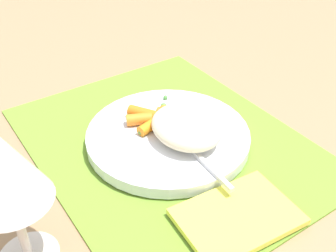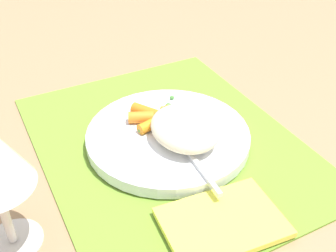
% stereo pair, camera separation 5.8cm
% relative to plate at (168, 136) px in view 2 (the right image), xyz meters
% --- Properties ---
extents(ground_plane, '(2.40, 2.40, 0.00)m').
position_rel_plate_xyz_m(ground_plane, '(0.00, 0.00, -0.01)').
color(ground_plane, '#997551').
extents(placemat, '(0.44, 0.35, 0.01)m').
position_rel_plate_xyz_m(placemat, '(0.00, 0.00, -0.01)').
color(placemat, olive).
rests_on(placemat, ground_plane).
extents(plate, '(0.23, 0.23, 0.02)m').
position_rel_plate_xyz_m(plate, '(0.00, 0.00, 0.00)').
color(plate, white).
rests_on(plate, placemat).
extents(rice_mound, '(0.11, 0.09, 0.04)m').
position_rel_plate_xyz_m(rice_mound, '(-0.03, -0.01, 0.03)').
color(rice_mound, beige).
rests_on(rice_mound, plate).
extents(carrot_portion, '(0.08, 0.09, 0.02)m').
position_rel_plate_xyz_m(carrot_portion, '(0.03, 0.00, 0.02)').
color(carrot_portion, orange).
rests_on(carrot_portion, plate).
extents(pea_scatter, '(0.09, 0.09, 0.01)m').
position_rel_plate_xyz_m(pea_scatter, '(0.03, -0.00, 0.01)').
color(pea_scatter, '#589039').
rests_on(pea_scatter, plate).
extents(fork, '(0.19, 0.02, 0.01)m').
position_rel_plate_xyz_m(fork, '(-0.03, 0.00, 0.01)').
color(fork, silver).
rests_on(fork, plate).
extents(napkin, '(0.11, 0.14, 0.01)m').
position_rel_plate_xyz_m(napkin, '(-0.17, 0.02, -0.00)').
color(napkin, '#EAE54C').
rests_on(napkin, placemat).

